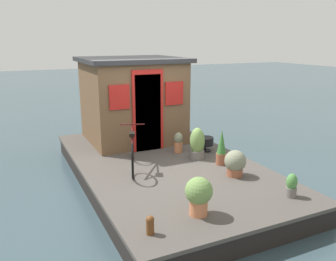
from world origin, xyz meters
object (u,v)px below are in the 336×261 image
object	(u,v)px
houseboat_cabin	(132,99)
potted_plant_succulent	(197,144)
potted_plant_thyme	(291,186)
potted_plant_sage	(178,142)
potted_plant_rosemary	(235,163)
bicycle	(133,150)
mooring_bollard	(150,224)
potted_plant_basil	(221,148)
charcoal_grill	(205,142)
potted_plant_mint	(199,194)

from	to	relation	value
houseboat_cabin	potted_plant_succulent	xyz separation A→B (m)	(-1.96, -0.70, -0.70)
houseboat_cabin	potted_plant_thyme	size ratio (longest dim) A/B	6.05
potted_plant_sage	potted_plant_rosemary	world-z (taller)	potted_plant_rosemary
bicycle	mooring_bollard	xyz separation A→B (m)	(-2.35, 0.61, -0.22)
potted_plant_succulent	potted_plant_rosemary	xyz separation A→B (m)	(-1.12, -0.15, -0.06)
bicycle	potted_plant_succulent	bearing A→B (deg)	-92.13
potted_plant_basil	potted_plant_sage	bearing A→B (deg)	22.16
potted_plant_thyme	mooring_bollard	world-z (taller)	potted_plant_thyme
houseboat_cabin	bicycle	bearing A→B (deg)	159.91
houseboat_cabin	potted_plant_succulent	world-z (taller)	houseboat_cabin
potted_plant_basil	potted_plant_succulent	size ratio (longest dim) A/B	1.07
potted_plant_sage	charcoal_grill	bearing A→B (deg)	-105.20
bicycle	potted_plant_rosemary	world-z (taller)	bicycle
charcoal_grill	potted_plant_basil	bearing A→B (deg)	169.01
potted_plant_basil	bicycle	bearing A→B (deg)	71.07
mooring_bollard	potted_plant_basil	bearing A→B (deg)	-51.83
potted_plant_basil	potted_plant_sage	size ratio (longest dim) A/B	1.56
potted_plant_mint	charcoal_grill	world-z (taller)	potted_plant_mint
potted_plant_sage	potted_plant_mint	bearing A→B (deg)	158.80
potted_plant_basil	charcoal_grill	xyz separation A→B (m)	(0.88, -0.17, -0.12)
houseboat_cabin	mooring_bollard	bearing A→B (deg)	162.89
potted_plant_basil	potted_plant_rosemary	distance (m)	0.62
potted_plant_succulent	potted_plant_rosemary	distance (m)	1.14
bicycle	charcoal_grill	world-z (taller)	bicycle
potted_plant_succulent	potted_plant_mint	bearing A→B (deg)	150.52
potted_plant_thyme	potted_plant_rosemary	bearing A→B (deg)	14.24
houseboat_cabin	potted_plant_thyme	distance (m)	4.42
potted_plant_succulent	bicycle	bearing A→B (deg)	87.87
bicycle	potted_plant_mint	distance (m)	2.18
potted_plant_rosemary	houseboat_cabin	bearing A→B (deg)	15.39
potted_plant_basil	potted_plant_thyme	bearing A→B (deg)	-174.23
potted_plant_sage	mooring_bollard	distance (m)	3.38
bicycle	potted_plant_succulent	world-z (taller)	bicycle
houseboat_cabin	potted_plant_sage	bearing A→B (deg)	-159.65
potted_plant_mint	bicycle	bearing A→B (deg)	5.39
houseboat_cabin	potted_plant_rosemary	bearing A→B (deg)	-164.61
charcoal_grill	mooring_bollard	size ratio (longest dim) A/B	1.39
potted_plant_thyme	potted_plant_rosemary	distance (m)	1.14
potted_plant_mint	mooring_bollard	world-z (taller)	potted_plant_mint
bicycle	potted_plant_succulent	size ratio (longest dim) A/B	2.43
potted_plant_mint	potted_plant_succulent	distance (m)	2.43
mooring_bollard	potted_plant_succulent	bearing A→B (deg)	-41.22
potted_plant_basil	charcoal_grill	bearing A→B (deg)	-10.99
potted_plant_thyme	potted_plant_mint	world-z (taller)	potted_plant_mint
potted_plant_thyme	potted_plant_sage	distance (m)	2.82
potted_plant_rosemary	charcoal_grill	xyz separation A→B (m)	(1.49, -0.28, -0.04)
potted_plant_rosemary	charcoal_grill	distance (m)	1.52
potted_plant_mint	potted_plant_basil	xyz separation A→B (m)	(1.60, -1.45, 0.02)
bicycle	mooring_bollard	size ratio (longest dim) A/B	6.30
bicycle	potted_plant_thyme	world-z (taller)	bicycle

